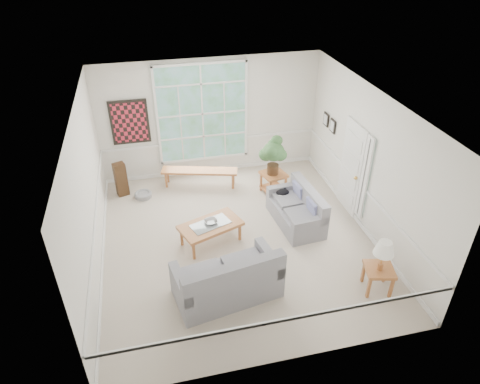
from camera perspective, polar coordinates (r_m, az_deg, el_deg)
name	(u,v)px	position (r m, az deg, el deg)	size (l,w,h in m)	color
floor	(238,240)	(9.04, -0.33, -6.38)	(5.50, 6.00, 0.01)	#B7A997
ceiling	(237,104)	(7.52, -0.40, 11.68)	(5.50, 6.00, 0.02)	white
wall_back	(210,118)	(10.81, -3.97, 9.81)	(5.50, 0.02, 3.00)	silver
wall_front	(287,291)	(5.90, 6.33, -12.94)	(5.50, 0.02, 3.00)	silver
wall_left	(88,196)	(8.12, -19.65, -0.57)	(0.02, 6.00, 3.00)	silver
wall_right	(369,163)	(9.11, 16.79, 3.78)	(0.02, 6.00, 3.00)	silver
window_back	(202,114)	(10.69, -5.04, 10.36)	(2.30, 0.08, 2.40)	white
entry_door	(351,168)	(9.76, 14.56, 3.14)	(0.08, 0.90, 2.10)	white
door_sidelight	(365,178)	(9.23, 16.32, 1.77)	(0.08, 0.26, 1.90)	white
wall_art	(130,122)	(10.62, -14.49, 8.98)	(0.90, 0.06, 1.10)	maroon
wall_frame_near	(332,126)	(10.45, 12.22, 8.59)	(0.04, 0.26, 0.32)	black
wall_frame_far	(326,119)	(10.78, 11.36, 9.46)	(0.04, 0.26, 0.32)	black
loveseat_right	(296,207)	(9.34, 7.48, -2.04)	(0.79, 1.53, 0.83)	gray
loveseat_front	(227,273)	(7.57, -1.78, -10.79)	(1.81, 0.94, 0.98)	gray
coffee_table	(211,233)	(8.85, -3.91, -5.50)	(1.24, 0.68, 0.46)	#A76132
pewter_bowl	(211,221)	(8.72, -3.90, -3.93)	(0.32, 0.32, 0.08)	#96979C
window_bench	(200,178)	(10.75, -5.37, 1.92)	(1.87, 0.36, 0.44)	#A76132
end_table	(273,183)	(10.42, 4.45, 1.23)	(0.54, 0.54, 0.54)	#A76132
houseplant	(273,156)	(10.04, 4.46, 4.84)	(0.56, 0.56, 0.95)	#335A2E
side_table	(377,279)	(8.19, 17.84, -10.95)	(0.50, 0.50, 0.51)	#A76132
table_lamp	(383,256)	(7.81, 18.49, -8.09)	(0.36, 0.36, 0.61)	silver
pet_bed	(143,195)	(10.58, -12.78, -0.37)	(0.42, 0.42, 0.12)	gray
floor_speaker	(121,179)	(10.62, -15.60, 1.64)	(0.26, 0.21, 0.85)	#3A2513
cat	(283,192)	(9.67, 5.70, -0.01)	(0.31, 0.22, 0.14)	black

